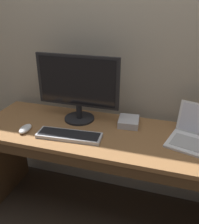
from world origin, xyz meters
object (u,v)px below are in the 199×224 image
at_px(wired_keyboard, 69,135).
at_px(computer_mouse, 25,129).
at_px(external_drive_box, 129,122).
at_px(external_monitor, 78,87).
at_px(laptop_white, 198,136).

distance_m(wired_keyboard, computer_mouse, 0.30).
xyz_separation_m(wired_keyboard, external_drive_box, (0.32, 0.27, 0.01)).
relative_size(computer_mouse, external_drive_box, 0.77).
distance_m(external_monitor, computer_mouse, 0.44).
height_order(laptop_white, computer_mouse, laptop_white).
distance_m(laptop_white, computer_mouse, 1.08).
xyz_separation_m(external_monitor, wired_keyboard, (0.03, -0.24, -0.24)).
bearing_deg(laptop_white, external_drive_box, 167.57).
height_order(external_monitor, computer_mouse, external_monitor).
height_order(laptop_white, external_monitor, external_monitor).
relative_size(external_monitor, external_drive_box, 3.70).
xyz_separation_m(external_monitor, external_drive_box, (0.35, 0.03, -0.23)).
bearing_deg(external_drive_box, laptop_white, -12.43).
bearing_deg(external_drive_box, computer_mouse, -155.78).
bearing_deg(external_drive_box, wired_keyboard, -140.34).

